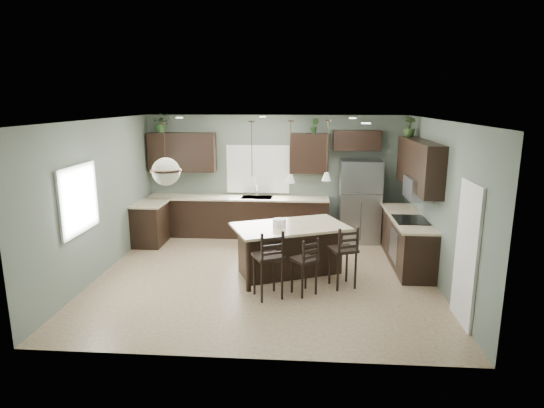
{
  "coord_description": "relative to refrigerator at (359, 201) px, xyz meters",
  "views": [
    {
      "loc": [
        0.7,
        -7.77,
        3.12
      ],
      "look_at": [
        0.1,
        0.4,
        1.25
      ],
      "focal_mm": 30.0,
      "sensor_mm": 36.0,
      "label": 1
    }
  ],
  "objects": [
    {
      "name": "ground",
      "position": [
        -1.93,
        -2.27,
        -0.93
      ],
      "size": [
        6.0,
        6.0,
        0.0
      ],
      "primitive_type": "plane",
      "color": "#9E8466",
      "rests_on": "ground"
    },
    {
      "name": "pantry_door",
      "position": [
        1.05,
        -3.82,
        0.09
      ],
      "size": [
        0.04,
        0.82,
        2.04
      ],
      "primitive_type": "cube",
      "color": "white",
      "rests_on": "ground"
    },
    {
      "name": "window_back",
      "position": [
        -2.33,
        0.46,
        0.62
      ],
      "size": [
        1.35,
        0.02,
        1.0
      ],
      "primitive_type": "cube",
      "color": "white",
      "rests_on": "room_shell"
    },
    {
      "name": "window_left",
      "position": [
        -4.91,
        -3.07,
        0.62
      ],
      "size": [
        0.02,
        1.1,
        1.0
      ],
      "primitive_type": "cube",
      "color": "white",
      "rests_on": "room_shell"
    },
    {
      "name": "left_return_cabs",
      "position": [
        -4.63,
        -0.57,
        -0.48
      ],
      "size": [
        0.6,
        0.9,
        0.9
      ],
      "primitive_type": "cube",
      "color": "black",
      "rests_on": "ground"
    },
    {
      "name": "left_return_countertop",
      "position": [
        -4.61,
        -0.57,
        -0.01
      ],
      "size": [
        0.66,
        0.96,
        0.04
      ],
      "primitive_type": "cube",
      "color": "beige",
      "rests_on": "left_return_cabs"
    },
    {
      "name": "back_lower_cabs",
      "position": [
        -2.78,
        0.18,
        -0.48
      ],
      "size": [
        4.2,
        0.6,
        0.9
      ],
      "primitive_type": "cube",
      "color": "black",
      "rests_on": "ground"
    },
    {
      "name": "back_countertop",
      "position": [
        -2.78,
        0.16,
        -0.01
      ],
      "size": [
        4.2,
        0.66,
        0.04
      ],
      "primitive_type": "cube",
      "color": "beige",
      "rests_on": "back_lower_cabs"
    },
    {
      "name": "sink_inset",
      "position": [
        -2.33,
        0.16,
        0.01
      ],
      "size": [
        0.7,
        0.45,
        0.01
      ],
      "primitive_type": "cube",
      "color": "gray",
      "rests_on": "back_countertop"
    },
    {
      "name": "faucet",
      "position": [
        -2.33,
        0.13,
        0.16
      ],
      "size": [
        0.02,
        0.02,
        0.28
      ],
      "primitive_type": "cylinder",
      "color": "silver",
      "rests_on": "back_countertop"
    },
    {
      "name": "back_upper_left",
      "position": [
        -4.08,
        0.31,
        1.02
      ],
      "size": [
        1.55,
        0.34,
        0.9
      ],
      "primitive_type": "cube",
      "color": "black",
      "rests_on": "room_shell"
    },
    {
      "name": "back_upper_right",
      "position": [
        -1.13,
        0.31,
        1.02
      ],
      "size": [
        0.85,
        0.34,
        0.9
      ],
      "primitive_type": "cube",
      "color": "black",
      "rests_on": "room_shell"
    },
    {
      "name": "fridge_header",
      "position": [
        -0.08,
        0.31,
        1.32
      ],
      "size": [
        1.05,
        0.34,
        0.45
      ],
      "primitive_type": "cube",
      "color": "black",
      "rests_on": "room_shell"
    },
    {
      "name": "right_lower_cabs",
      "position": [
        0.77,
        -1.4,
        -0.48
      ],
      "size": [
        0.6,
        2.35,
        0.9
      ],
      "primitive_type": "cube",
      "color": "black",
      "rests_on": "ground"
    },
    {
      "name": "right_countertop",
      "position": [
        0.75,
        -1.4,
        -0.01
      ],
      "size": [
        0.66,
        2.35,
        0.04
      ],
      "primitive_type": "cube",
      "color": "beige",
      "rests_on": "right_lower_cabs"
    },
    {
      "name": "cooktop",
      "position": [
        0.75,
        -1.67,
        0.02
      ],
      "size": [
        0.58,
        0.75,
        0.02
      ],
      "primitive_type": "cube",
      "color": "black",
      "rests_on": "right_countertop"
    },
    {
      "name": "wall_oven_front",
      "position": [
        0.47,
        -1.67,
        -0.48
      ],
      "size": [
        0.01,
        0.72,
        0.6
      ],
      "primitive_type": "cube",
      "color": "gray",
      "rests_on": "right_lower_cabs"
    },
    {
      "name": "right_upper_cabs",
      "position": [
        0.9,
        -1.4,
        1.02
      ],
      "size": [
        0.34,
        2.35,
        0.9
      ],
      "primitive_type": "cube",
      "color": "black",
      "rests_on": "room_shell"
    },
    {
      "name": "microwave",
      "position": [
        0.85,
        -1.67,
        0.62
      ],
      "size": [
        0.4,
        0.75,
        0.4
      ],
      "primitive_type": "cube",
      "color": "gray",
      "rests_on": "right_upper_cabs"
    },
    {
      "name": "refrigerator",
      "position": [
        0.0,
        0.0,
        0.0
      ],
      "size": [
        0.9,
        0.74,
        1.85
      ],
      "primitive_type": "cube",
      "color": "gray",
      "rests_on": "ground"
    },
    {
      "name": "kitchen_island",
      "position": [
        -1.48,
        -2.17,
        -0.46
      ],
      "size": [
        2.27,
        1.82,
        0.92
      ],
      "primitive_type": "cube",
      "rotation": [
        0.0,
        0.0,
        0.41
      ],
      "color": "black",
      "rests_on": "ground"
    },
    {
      "name": "serving_dish",
      "position": [
        -1.67,
        -2.25,
        0.07
      ],
      "size": [
        0.24,
        0.24,
        0.14
      ],
      "primitive_type": "cylinder",
      "color": "silver",
      "rests_on": "kitchen_island"
    },
    {
      "name": "bar_stool_left",
      "position": [
        -1.79,
        -3.2,
        -0.35
      ],
      "size": [
        0.57,
        0.57,
        1.15
      ],
      "primitive_type": "cube",
      "rotation": [
        0.0,
        0.0,
        0.46
      ],
      "color": "black",
      "rests_on": "ground"
    },
    {
      "name": "bar_stool_center",
      "position": [
        -1.21,
        -3.02,
        -0.44
      ],
      "size": [
        0.51,
        0.51,
        0.98
      ],
      "primitive_type": "cube",
      "rotation": [
        0.0,
        0.0,
        0.65
      ],
      "color": "black",
      "rests_on": "ground"
    },
    {
      "name": "bar_stool_right",
      "position": [
        -0.56,
        -2.68,
        -0.38
      ],
      "size": [
        0.53,
        0.53,
        1.1
      ],
      "primitive_type": "cube",
      "rotation": [
        0.0,
        0.0,
        0.37
      ],
      "color": "black",
      "rests_on": "ground"
    },
    {
      "name": "pendant_left",
      "position": [
        -2.13,
        -2.44,
        1.32
      ],
      "size": [
        0.17,
        0.17,
        1.1
      ],
      "primitive_type": null,
      "color": "white",
      "rests_on": "room_shell"
    },
    {
      "name": "pendant_center",
      "position": [
        -1.48,
        -2.17,
        1.32
      ],
      "size": [
        0.17,
        0.17,
        1.1
      ],
      "primitive_type": null,
      "color": "white",
      "rests_on": "room_shell"
    },
    {
      "name": "pendant_right",
      "position": [
        -0.84,
        -1.89,
        1.32
      ],
      "size": [
        0.17,
        0.17,
        1.1
      ],
      "primitive_type": null,
      "color": "white",
      "rests_on": "room_shell"
    },
    {
      "name": "chandelier",
      "position": [
        -3.37,
        -3.24,
        1.39
      ],
      "size": [
        0.47,
        0.47,
        0.97
      ],
      "primitive_type": null,
      "color": "beige",
      "rests_on": "room_shell"
    },
    {
      "name": "plant_back_left",
      "position": [
        -4.52,
        0.28,
        1.69
      ],
      "size": [
        0.47,
        0.43,
        0.44
      ],
      "primitive_type": "imported",
      "rotation": [
        0.0,
        0.0,
        0.26
      ],
      "color": "#295927",
      "rests_on": "back_upper_left"
    },
    {
      "name": "plant_back_right",
      "position": [
        -1.03,
        0.28,
        1.65
      ],
      "size": [
        0.22,
        0.19,
        0.34
      ],
      "primitive_type": "imported",
      "rotation": [
        0.0,
        0.0,
        -0.25
      ],
      "color": "#284C21",
      "rests_on": "back_upper_right"
    },
    {
      "name": "plant_right_wall",
      "position": [
        0.87,
        -0.55,
        1.67
      ],
      "size": [
        0.22,
        0.22,
        0.4
      ],
      "primitive_type": "imported",
      "rotation": [
        0.0,
        0.0,
        -0.01
      ],
      "color": "#2F481F",
      "rests_on": "right_upper_cabs"
    },
    {
      "name": "room_shell",
      "position": [
        -1.93,
        -2.27,
        0.77
      ],
      "size": [
        6.0,
        6.0,
        6.0
      ],
      "color": "#5C6A5C",
      "rests_on": "ground"
    }
  ]
}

